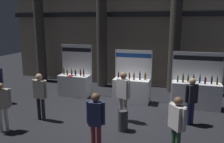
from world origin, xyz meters
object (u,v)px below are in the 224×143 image
Objects in this scene: trash_bin at (123,120)px; visitor_1 at (177,122)px; visitor_6 at (123,92)px; visitor_2 at (40,93)px; visitor_0 at (96,118)px; exhibitor_booth_0 at (75,83)px; visitor_3 at (191,98)px; visitor_5 at (2,103)px; exhibitor_booth_1 at (131,89)px; exhibitor_booth_2 at (196,93)px.

trash_bin is 0.42× the size of visitor_1.
visitor_6 reaches higher than trash_bin.
visitor_2 is at bearing -179.70° from trash_bin.
visitor_1 is (2.00, 0.43, -0.02)m from visitor_0.
visitor_0 is 0.99× the size of visitor_2.
trash_bin is 0.39× the size of visitor_6.
exhibitor_booth_0 is 1.46× the size of visitor_3.
exhibitor_booth_0 is at bearing -146.95° from visitor_5.
exhibitor_booth_1 is 1.37× the size of visitor_3.
visitor_6 reaches higher than visitor_0.
exhibitor_booth_2 is 5.98m from visitor_2.
visitor_6 reaches higher than visitor_1.
exhibitor_booth_1 reaches higher than visitor_1.
visitor_6 is (-2.22, -0.36, 0.09)m from visitor_3.
exhibitor_booth_1 is at bearing 96.33° from trash_bin.
visitor_0 is (2.66, -4.35, 0.39)m from exhibitor_booth_0.
visitor_1 is at bearing -99.60° from exhibitor_booth_2.
trash_bin is 0.43× the size of visitor_5.
visitor_3 is at bearing -35.46° from exhibitor_booth_1.
visitor_0 is at bearing -58.57° from exhibitor_booth_0.
visitor_3 reaches higher than visitor_5.
visitor_2 reaches higher than visitor_3.
visitor_5 is at bearing -130.45° from exhibitor_booth_1.
exhibitor_booth_2 is at bearing 50.81° from trash_bin.
exhibitor_booth_0 reaches higher than exhibitor_booth_2.
visitor_2 reaches higher than trash_bin.
visitor_2 is (-5.25, -2.83, 0.40)m from exhibitor_booth_2.
visitor_3 is (2.05, 1.07, 0.61)m from trash_bin.
trash_bin is 0.42× the size of visitor_3.
visitor_5 is at bearing 51.89° from visitor_6.
exhibitor_booth_2 is at bearing -133.17° from visitor_3.
exhibitor_booth_1 is at bearing -10.50° from visitor_1.
exhibitor_booth_0 is at bearing 177.19° from exhibitor_booth_1.
exhibitor_booth_1 reaches higher than visitor_5.
visitor_0 is at bearing 124.94° from visitor_5.
trash_bin is 2.05m from visitor_1.
visitor_3 is at bearing 17.88° from visitor_2.
trash_bin is at bearing -83.67° from exhibitor_booth_1.
exhibitor_booth_2 is 1.40× the size of visitor_5.
visitor_0 is at bearing 64.33° from visitor_1.
exhibitor_booth_2 reaches higher than visitor_1.
exhibitor_booth_2 is 1.26× the size of visitor_6.
exhibitor_booth_1 is 2.91m from visitor_3.
visitor_0 is at bearing -23.73° from visitor_2.
exhibitor_booth_1 is at bearing -62.26° from visitor_6.
exhibitor_booth_1 is 1.26× the size of visitor_6.
exhibitor_booth_0 is 2.72m from exhibitor_booth_1.
exhibitor_booth_2 is 3.64m from trash_bin.
exhibitor_booth_1 is 2.60m from exhibitor_booth_2.
exhibitor_booth_0 is 2.92m from visitor_2.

